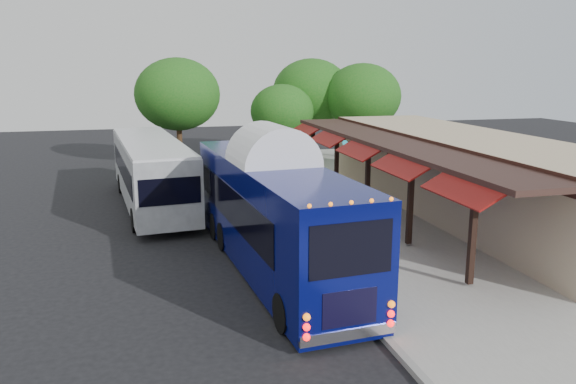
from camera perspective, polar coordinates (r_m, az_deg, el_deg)
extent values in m
plane|color=black|center=(19.78, 2.17, -6.70)|extent=(90.00, 90.00, 0.00)
cube|color=#9E9B93|center=(25.06, 10.55, -2.55)|extent=(10.00, 40.00, 0.15)
cube|color=gray|center=(23.45, -0.51, -3.39)|extent=(0.20, 40.00, 0.16)
cube|color=tan|center=(26.34, 17.63, 1.65)|extent=(5.00, 20.00, 3.60)
cube|color=black|center=(24.86, 12.90, 4.81)|extent=(0.06, 20.00, 0.60)
cube|color=#331E19|center=(24.37, 10.65, 5.00)|extent=(2.60, 20.00, 0.18)
cube|color=black|center=(17.29, 18.26, -3.93)|extent=(0.18, 0.18, 3.16)
cube|color=maroon|center=(16.74, 17.33, 0.35)|extent=(1.00, 3.20, 0.57)
cube|color=black|center=(20.64, 12.32, -0.94)|extent=(0.18, 0.18, 3.16)
cube|color=maroon|center=(20.18, 11.41, 2.70)|extent=(1.00, 3.20, 0.57)
cube|color=black|center=(24.19, 8.09, 1.20)|extent=(0.18, 0.18, 3.16)
cube|color=maroon|center=(23.80, 7.23, 4.33)|extent=(1.00, 3.20, 0.57)
cube|color=black|center=(27.85, 4.95, 2.78)|extent=(0.18, 0.18, 3.16)
cube|color=maroon|center=(27.52, 4.16, 5.51)|extent=(1.00, 3.20, 0.57)
cube|color=black|center=(31.60, 2.55, 3.99)|extent=(0.18, 0.18, 3.16)
cube|color=maroon|center=(31.31, 1.81, 6.40)|extent=(1.00, 3.20, 0.57)
sphere|color=teal|center=(18.90, 16.32, 0.94)|extent=(0.26, 0.26, 0.26)
sphere|color=teal|center=(23.26, 10.07, 3.37)|extent=(0.26, 0.26, 0.26)
sphere|color=teal|center=(27.83, 5.81, 5.00)|extent=(0.26, 0.26, 0.26)
cube|color=#070C57|center=(18.24, -1.56, -1.83)|extent=(3.44, 11.97, 3.10)
cube|color=#070C57|center=(18.74, -1.53, -6.86)|extent=(3.38, 11.85, 0.34)
ellipsoid|color=white|center=(17.92, -1.59, 2.91)|extent=(3.42, 11.73, 0.55)
cube|color=black|center=(12.63, 4.49, -6.04)|extent=(2.05, 0.19, 1.28)
cube|color=silver|center=(13.51, 4.23, -14.40)|extent=(2.46, 0.37, 0.28)
sphere|color=#FF0C0C|center=(13.04, -0.25, -14.15)|extent=(0.18, 0.18, 0.18)
sphere|color=#FF0C0C|center=(13.68, 8.77, -12.97)|extent=(0.18, 0.18, 0.18)
cylinder|color=black|center=(14.37, -1.93, -12.21)|extent=(0.38, 1.04, 1.02)
cylinder|color=black|center=(14.98, 6.75, -11.22)|extent=(0.38, 1.04, 1.02)
cylinder|color=black|center=(22.03, -6.64, -3.36)|extent=(0.38, 1.04, 1.02)
cylinder|color=black|center=(22.43, -0.87, -2.98)|extent=(0.38, 1.04, 1.02)
cube|color=gray|center=(27.33, -13.75, 2.12)|extent=(3.76, 12.09, 2.74)
cube|color=black|center=(27.31, -16.50, 2.45)|extent=(1.04, 10.06, 1.03)
cube|color=black|center=(27.34, -11.04, 2.75)|extent=(1.04, 10.06, 1.03)
cube|color=silver|center=(27.12, -13.90, 5.05)|extent=(3.68, 11.84, 0.10)
cylinder|color=black|center=(23.55, -16.29, -2.77)|extent=(0.39, 1.02, 0.99)
cylinder|color=black|center=(23.58, -10.51, -2.45)|extent=(0.39, 1.02, 0.99)
cylinder|color=black|center=(31.08, -15.94, 0.91)|extent=(0.39, 1.02, 0.99)
cylinder|color=black|center=(31.10, -11.56, 1.15)|extent=(0.39, 1.02, 0.99)
imported|color=black|center=(22.30, 4.55, -1.79)|extent=(0.67, 0.48, 1.71)
imported|color=black|center=(27.89, 3.00, 1.26)|extent=(0.92, 0.74, 1.80)
imported|color=black|center=(28.72, 2.86, 1.52)|extent=(1.06, 0.97, 1.74)
imported|color=black|center=(24.23, 4.96, -0.86)|extent=(1.09, 0.78, 1.52)
cube|color=black|center=(21.78, 10.29, -3.07)|extent=(0.08, 0.08, 1.16)
cube|color=black|center=(21.71, 10.32, -2.40)|extent=(0.16, 0.52, 0.63)
cube|color=white|center=(21.70, 10.25, -2.41)|extent=(0.11, 0.43, 0.53)
cylinder|color=#382314|center=(38.12, -0.60, 4.61)|extent=(0.36, 0.36, 2.45)
ellipsoid|color=#195B16|center=(37.86, -0.61, 8.20)|extent=(4.23, 4.23, 3.60)
cylinder|color=#382314|center=(41.24, 2.36, 5.75)|extent=(0.36, 0.36, 3.22)
ellipsoid|color=#195B16|center=(40.98, 2.40, 10.13)|extent=(5.57, 5.57, 4.73)
cylinder|color=#382314|center=(39.92, 7.45, 5.32)|extent=(0.36, 0.36, 3.07)
ellipsoid|color=#195B16|center=(39.66, 7.58, 9.62)|extent=(5.31, 5.31, 4.51)
cylinder|color=#382314|center=(38.30, -10.94, 5.00)|extent=(0.36, 0.36, 3.23)
ellipsoid|color=#195B16|center=(38.02, -11.14, 9.72)|extent=(5.58, 5.58, 4.74)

